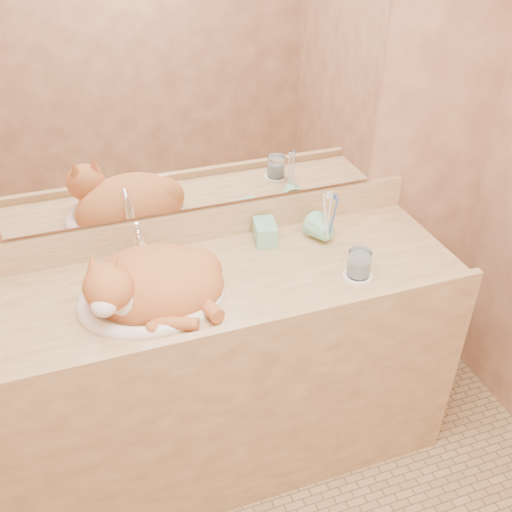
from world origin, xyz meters
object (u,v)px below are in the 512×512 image
object	(u,v)px
toothbrush_cup	(328,235)
water_glass	(359,263)
cat	(150,282)
soap_dispenser	(268,229)
vanity_counter	(227,372)
sink_basin	(150,281)

from	to	relation	value
toothbrush_cup	water_glass	bearing A→B (deg)	-86.02
toothbrush_cup	water_glass	size ratio (longest dim) A/B	1.10
cat	water_glass	bearing A→B (deg)	5.67
water_glass	cat	bearing A→B (deg)	171.35
water_glass	soap_dispenser	bearing A→B (deg)	131.74
cat	soap_dispenser	bearing A→B (deg)	33.29
vanity_counter	soap_dispenser	bearing A→B (deg)	31.56
toothbrush_cup	soap_dispenser	bearing A→B (deg)	167.25
soap_dispenser	toothbrush_cup	world-z (taller)	soap_dispenser
sink_basin	cat	size ratio (longest dim) A/B	1.06
vanity_counter	water_glass	world-z (taller)	water_glass
sink_basin	water_glass	size ratio (longest dim) A/B	5.00
sink_basin	water_glass	world-z (taller)	sink_basin
toothbrush_cup	cat	bearing A→B (deg)	-170.96
sink_basin	cat	distance (m)	0.01
cat	sink_basin	bearing A→B (deg)	103.40
sink_basin	soap_dispenser	bearing A→B (deg)	31.74
vanity_counter	soap_dispenser	xyz separation A→B (m)	(0.20, 0.12, 0.51)
cat	toothbrush_cup	size ratio (longest dim) A/B	4.28
vanity_counter	cat	xyz separation A→B (m)	(-0.24, -0.03, 0.50)
sink_basin	toothbrush_cup	xyz separation A→B (m)	(0.65, 0.09, -0.02)
soap_dispenser	toothbrush_cup	bearing A→B (deg)	-2.73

